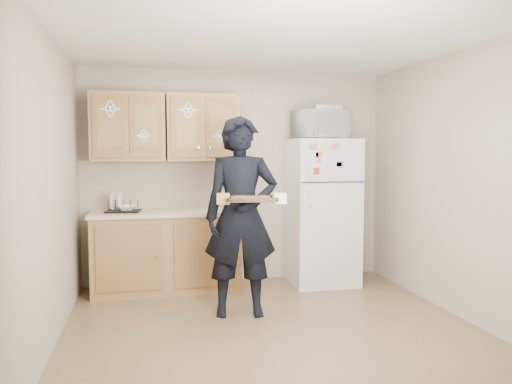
% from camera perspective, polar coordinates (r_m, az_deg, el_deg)
% --- Properties ---
extents(floor, '(3.60, 3.60, 0.00)m').
position_cam_1_polar(floor, '(4.51, 2.03, -15.54)').
color(floor, brown).
rests_on(floor, ground).
extents(ceiling, '(3.60, 3.60, 0.00)m').
position_cam_1_polar(ceiling, '(4.34, 2.13, 17.22)').
color(ceiling, white).
rests_on(ceiling, wall_back).
extents(wall_back, '(3.60, 0.04, 2.50)m').
position_cam_1_polar(wall_back, '(6.00, -2.25, 1.72)').
color(wall_back, '#ADA08C').
rests_on(wall_back, floor).
extents(wall_front, '(3.60, 0.04, 2.50)m').
position_cam_1_polar(wall_front, '(2.55, 12.31, -2.34)').
color(wall_front, '#ADA08C').
rests_on(wall_front, floor).
extents(wall_left, '(0.04, 3.60, 2.50)m').
position_cam_1_polar(wall_left, '(4.17, -22.59, 0.09)').
color(wall_left, '#ADA08C').
rests_on(wall_left, floor).
extents(wall_right, '(0.04, 3.60, 2.50)m').
position_cam_1_polar(wall_right, '(5.01, 22.44, 0.79)').
color(wall_right, '#ADA08C').
rests_on(wall_right, floor).
extents(refrigerator, '(0.75, 0.70, 1.70)m').
position_cam_1_polar(refrigerator, '(5.92, 7.50, -2.24)').
color(refrigerator, silver).
rests_on(refrigerator, floor).
extents(base_cabinet, '(1.60, 0.60, 0.86)m').
position_cam_1_polar(base_cabinet, '(5.69, -10.15, -6.83)').
color(base_cabinet, brown).
rests_on(base_cabinet, floor).
extents(countertop, '(1.64, 0.64, 0.04)m').
position_cam_1_polar(countertop, '(5.62, -10.21, -2.33)').
color(countertop, beige).
rests_on(countertop, base_cabinet).
extents(upper_cab_left, '(0.80, 0.33, 0.75)m').
position_cam_1_polar(upper_cab_left, '(5.72, -14.44, 7.20)').
color(upper_cab_left, brown).
rests_on(upper_cab_left, wall_back).
extents(upper_cab_right, '(0.80, 0.33, 0.75)m').
position_cam_1_polar(upper_cab_right, '(5.75, -6.18, 7.30)').
color(upper_cab_right, brown).
rests_on(upper_cab_right, wall_back).
extents(cereal_box, '(0.20, 0.07, 0.32)m').
position_cam_1_polar(cereal_box, '(6.45, 11.04, -7.94)').
color(cereal_box, gold).
rests_on(cereal_box, floor).
extents(person, '(0.74, 0.53, 1.89)m').
position_cam_1_polar(person, '(4.71, -1.72, -2.82)').
color(person, black).
rests_on(person, floor).
extents(baking_tray, '(0.48, 0.38, 0.04)m').
position_cam_1_polar(baking_tray, '(4.41, -0.53, -0.87)').
color(baking_tray, black).
rests_on(baking_tray, person).
extents(pizza_front_left, '(0.15, 0.15, 0.02)m').
position_cam_1_polar(pizza_front_left, '(4.32, -1.81, -0.75)').
color(pizza_front_left, orange).
rests_on(pizza_front_left, baking_tray).
extents(pizza_front_right, '(0.15, 0.15, 0.02)m').
position_cam_1_polar(pizza_front_right, '(4.34, 0.91, -0.73)').
color(pizza_front_right, orange).
rests_on(pizza_front_right, baking_tray).
extents(pizza_back_left, '(0.15, 0.15, 0.02)m').
position_cam_1_polar(pizza_back_left, '(4.47, -1.93, -0.58)').
color(pizza_back_left, orange).
rests_on(pizza_back_left, baking_tray).
extents(pizza_back_right, '(0.15, 0.15, 0.02)m').
position_cam_1_polar(pizza_back_right, '(4.49, 0.70, -0.55)').
color(pizza_back_right, orange).
rests_on(pizza_back_right, baking_tray).
extents(pizza_center, '(0.15, 0.15, 0.02)m').
position_cam_1_polar(pizza_center, '(4.40, -0.53, -0.65)').
color(pizza_center, orange).
rests_on(pizza_center, baking_tray).
extents(microwave, '(0.65, 0.50, 0.32)m').
position_cam_1_polar(microwave, '(5.83, 7.35, 7.61)').
color(microwave, silver).
rests_on(microwave, refrigerator).
extents(foil_pan, '(0.34, 0.26, 0.07)m').
position_cam_1_polar(foil_pan, '(5.90, 8.16, 9.45)').
color(foil_pan, silver).
rests_on(foil_pan, microwave).
extents(dish_rack, '(0.39, 0.32, 0.14)m').
position_cam_1_polar(dish_rack, '(5.61, -14.96, -1.50)').
color(dish_rack, black).
rests_on(dish_rack, countertop).
extents(bowl, '(0.27, 0.27, 0.05)m').
position_cam_1_polar(bowl, '(5.61, -14.65, -1.76)').
color(bowl, white).
rests_on(bowl, dish_rack).
extents(soap_bottle, '(0.08, 0.08, 0.18)m').
position_cam_1_polar(soap_bottle, '(5.63, -3.08, -1.15)').
color(soap_bottle, silver).
rests_on(soap_bottle, countertop).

